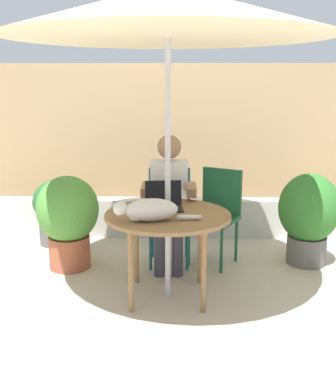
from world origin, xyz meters
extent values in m
plane|color=beige|center=(0.00, 0.00, 0.00)|extent=(14.00, 14.00, 0.00)
cube|color=tan|center=(0.00, 2.24, 0.96)|extent=(5.01, 0.08, 1.93)
cube|color=beige|center=(0.00, 1.57, 0.21)|extent=(4.51, 0.20, 0.43)
cylinder|color=olive|center=(0.00, 0.00, 0.69)|extent=(1.00, 1.00, 0.03)
cylinder|color=olive|center=(0.27, 0.27, 0.34)|extent=(0.04, 0.04, 0.67)
cylinder|color=olive|center=(-0.27, 0.27, 0.34)|extent=(0.04, 0.04, 0.67)
cylinder|color=olive|center=(-0.27, -0.27, 0.34)|extent=(0.04, 0.04, 0.67)
cylinder|color=olive|center=(0.27, -0.27, 0.34)|extent=(0.04, 0.04, 0.67)
cylinder|color=#B7B7BC|center=(0.00, 0.00, 1.09)|extent=(0.04, 0.04, 2.18)
cone|color=beige|center=(0.00, 0.00, 2.20)|extent=(2.43, 2.43, 0.36)
sphere|color=#B7B7BC|center=(0.00, 0.00, 2.21)|extent=(0.06, 0.06, 0.06)
cube|color=#1E606B|center=(0.00, 0.72, 0.44)|extent=(0.40, 0.40, 0.04)
cube|color=#1E606B|center=(0.00, 0.90, 0.68)|extent=(0.40, 0.04, 0.44)
cylinder|color=#1E606B|center=(0.17, 0.89, 0.21)|extent=(0.03, 0.03, 0.43)
cylinder|color=#1E606B|center=(-0.17, 0.89, 0.21)|extent=(0.03, 0.03, 0.43)
cylinder|color=#1E606B|center=(-0.17, 0.55, 0.21)|extent=(0.03, 0.03, 0.43)
cylinder|color=#1E606B|center=(0.17, 0.55, 0.21)|extent=(0.03, 0.03, 0.43)
cube|color=#194C2D|center=(0.42, 0.72, 0.44)|extent=(0.55, 0.55, 0.04)
cube|color=#194C2D|center=(0.51, 0.88, 0.68)|extent=(0.36, 0.23, 0.44)
cylinder|color=#194C2D|center=(0.65, 0.78, 0.21)|extent=(0.03, 0.03, 0.43)
cylinder|color=#194C2D|center=(0.36, 0.95, 0.21)|extent=(0.03, 0.03, 0.43)
cylinder|color=#194C2D|center=(0.19, 0.66, 0.21)|extent=(0.03, 0.03, 0.43)
cylinder|color=#194C2D|center=(0.48, 0.49, 0.21)|extent=(0.03, 0.03, 0.43)
cube|color=white|center=(0.00, 0.72, 0.73)|extent=(0.34, 0.20, 0.54)
sphere|color=#936B4C|center=(0.00, 0.71, 1.13)|extent=(0.22, 0.22, 0.22)
cube|color=#383842|center=(-0.08, 0.57, 0.51)|extent=(0.12, 0.30, 0.12)
cylinder|color=#383842|center=(-0.08, 0.42, 0.23)|extent=(0.10, 0.10, 0.46)
cube|color=#383842|center=(0.08, 0.57, 0.51)|extent=(0.12, 0.30, 0.12)
cylinder|color=#383842|center=(0.08, 0.42, 0.23)|extent=(0.10, 0.10, 0.46)
cube|color=#936B4C|center=(-0.20, 0.50, 0.78)|extent=(0.08, 0.32, 0.08)
cube|color=#936B4C|center=(0.20, 0.50, 0.78)|extent=(0.08, 0.32, 0.08)
cube|color=black|center=(-0.03, 0.12, 0.71)|extent=(0.32, 0.25, 0.02)
cube|color=black|center=(-0.04, 0.22, 0.82)|extent=(0.30, 0.09, 0.20)
cube|color=black|center=(-0.04, 0.23, 0.82)|extent=(0.30, 0.09, 0.20)
ellipsoid|color=silver|center=(-0.12, -0.20, 0.79)|extent=(0.43, 0.25, 0.17)
sphere|color=silver|center=(-0.34, -0.24, 0.81)|extent=(0.11, 0.11, 0.11)
ellipsoid|color=white|center=(-0.23, -0.22, 0.75)|extent=(0.14, 0.14, 0.09)
cylinder|color=silver|center=(0.16, -0.19, 0.73)|extent=(0.18, 0.06, 0.04)
cone|color=silver|center=(-0.35, -0.21, 0.86)|extent=(0.04, 0.04, 0.03)
cone|color=silver|center=(-0.34, -0.27, 0.86)|extent=(0.04, 0.04, 0.03)
cylinder|color=#595654|center=(-1.22, 1.28, 0.14)|extent=(0.39, 0.39, 0.28)
ellipsoid|color=#26592D|center=(-1.22, 1.28, 0.47)|extent=(0.50, 0.50, 0.46)
cylinder|color=#9E5138|center=(-0.94, 0.61, 0.15)|extent=(0.38, 0.38, 0.31)
ellipsoid|color=#4C8C38|center=(-0.94, 0.61, 0.57)|extent=(0.57, 0.57, 0.62)
cylinder|color=#595654|center=(1.32, 0.75, 0.14)|extent=(0.37, 0.37, 0.27)
ellipsoid|color=#2D6B28|center=(1.32, 0.75, 0.55)|extent=(0.57, 0.57, 0.66)
camera|label=1|loc=(0.06, -3.58, 1.72)|focal=44.28mm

